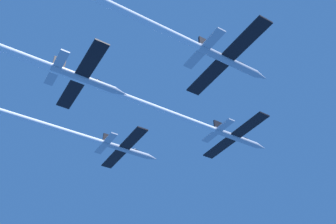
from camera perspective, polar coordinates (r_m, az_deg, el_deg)
name	(u,v)px	position (r m, az deg, el deg)	size (l,w,h in m)	color
jet_lead	(176,115)	(81.70, 1.22, -0.51)	(21.01, 61.82, 3.48)	#B2BAC6
jet_left_wing	(74,134)	(91.77, -14.11, -3.20)	(21.01, 54.62, 3.48)	#B2BAC6
jet_right_wing	(165,31)	(63.31, -0.39, 12.21)	(21.01, 53.56, 3.48)	#B2BAC6
jet_slot	(8,50)	(73.00, -23.06, 8.63)	(21.01, 55.78, 3.48)	#B2BAC6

